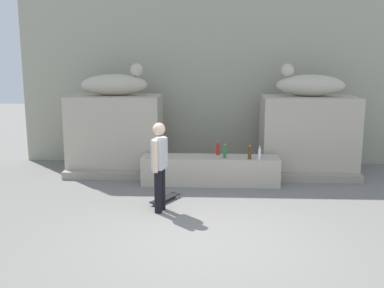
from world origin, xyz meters
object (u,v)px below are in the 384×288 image
statue_reclining_right (309,84)px  skater (160,163)px  bottle_brown (250,153)px  bottle_green (225,152)px  statue_reclining_left (116,84)px  bottle_red (218,149)px  bottle_clear (259,154)px  skateboard (165,198)px

statue_reclining_right → skater: statue_reclining_right is taller
skater → bottle_brown: size_ratio=5.50×
statue_reclining_right → bottle_green: statue_reclining_right is taller
statue_reclining_left → bottle_red: (2.49, -0.89, -1.41)m
statue_reclining_left → bottle_red: statue_reclining_left is taller
statue_reclining_left → bottle_red: 3.00m
skater → bottle_green: size_ratio=5.39×
statue_reclining_right → bottle_brown: 2.40m
skater → bottle_brown: skater is taller
skater → bottle_green: (1.23, 1.76, -0.16)m
skater → bottle_brown: bearing=-34.0°
skater → bottle_green: skater is taller
statue_reclining_left → statue_reclining_right: (4.64, -0.00, 0.00)m
bottle_brown → bottle_green: bearing=171.0°
statue_reclining_right → bottle_clear: 2.29m
skater → bottle_brown: (1.78, 1.67, -0.16)m
bottle_green → bottle_red: 0.33m
statue_reclining_right → skater: size_ratio=0.99×
bottle_green → bottle_clear: 0.76m
skateboard → bottle_red: bearing=-6.4°
bottle_red → bottle_clear: bearing=-24.0°
skateboard → bottle_red: (1.05, 1.48, 0.70)m
statue_reclining_left → bottle_green: bearing=-32.5°
bottle_clear → skater: bearing=-140.3°
bottle_green → bottle_clear: bearing=-8.4°
bottle_green → bottle_brown: bearing=-9.0°
statue_reclining_left → bottle_green: 3.22m
skater → skateboard: size_ratio=2.09×
skater → bottle_green: bearing=-22.3°
skateboard → bottle_red: size_ratio=2.46×
statue_reclining_right → skateboard: (-3.20, -2.37, -2.12)m
bottle_green → skater: bearing=-125.0°
bottle_clear → bottle_red: (-0.90, 0.40, 0.01)m
bottle_clear → bottle_brown: bearing=173.2°
skateboard → bottle_green: (1.20, 1.19, 0.70)m
bottle_green → bottle_brown: size_ratio=1.02×
skater → bottle_clear: size_ratio=5.41×
skateboard → bottle_brown: bottle_brown is taller
skater → bottle_clear: bearing=-37.6°
skateboard → statue_reclining_left: bearing=60.1°
bottle_brown → bottle_clear: size_ratio=0.98×
bottle_brown → statue_reclining_left: bearing=158.2°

